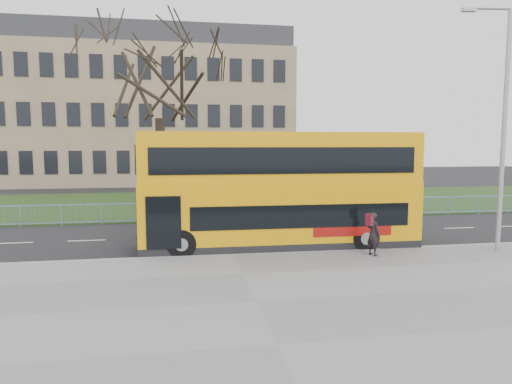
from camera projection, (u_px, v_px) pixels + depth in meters
ground at (228, 248)px, 18.58m from camera, size 120.00×120.00×0.00m
pavement at (256, 304)px, 11.96m from camera, size 80.00×10.50×0.12m
kerb at (233, 256)px, 17.06m from camera, size 80.00×0.20×0.14m
grass_verge at (207, 203)px, 32.60m from camera, size 80.00×15.40×0.08m
guard_railing at (215, 211)px, 25.00m from camera, size 40.00×0.12×1.10m
bare_tree at (159, 100)px, 27.17m from camera, size 9.47×9.47×13.52m
civic_building at (150, 119)px, 51.33m from camera, size 30.00×15.00×14.00m
yellow_bus at (280, 187)px, 18.40m from camera, size 11.08×2.85×4.62m
pedestrian at (373, 234)px, 16.82m from camera, size 0.56×0.68×1.61m
street_lamp at (502, 120)px, 17.12m from camera, size 1.93×0.40×9.10m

